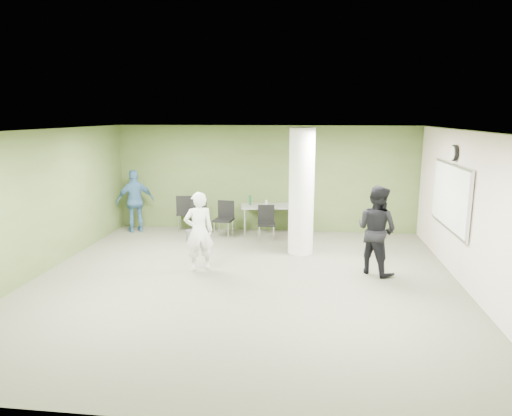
# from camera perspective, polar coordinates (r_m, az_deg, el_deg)

# --- Properties ---
(floor) EXTENTS (8.00, 8.00, 0.00)m
(floor) POSITION_cam_1_polar(r_m,az_deg,el_deg) (8.64, -1.52, -9.23)
(floor) COLOR #585845
(floor) RESTS_ON ground
(ceiling) EXTENTS (8.00, 8.00, 0.00)m
(ceiling) POSITION_cam_1_polar(r_m,az_deg,el_deg) (8.08, -1.63, 9.66)
(ceiling) COLOR white
(ceiling) RESTS_ON wall_back
(wall_back) EXTENTS (8.00, 2.80, 0.02)m
(wall_back) POSITION_cam_1_polar(r_m,az_deg,el_deg) (12.16, 1.18, 3.69)
(wall_back) COLOR #48592A
(wall_back) RESTS_ON floor
(wall_left) EXTENTS (0.02, 8.00, 2.80)m
(wall_left) POSITION_cam_1_polar(r_m,az_deg,el_deg) (9.67, -25.72, 0.48)
(wall_left) COLOR #48592A
(wall_left) RESTS_ON floor
(wall_right_cream) EXTENTS (0.02, 8.00, 2.80)m
(wall_right_cream) POSITION_cam_1_polar(r_m,az_deg,el_deg) (8.64, 25.71, -0.74)
(wall_right_cream) COLOR beige
(wall_right_cream) RESTS_ON floor
(column) EXTENTS (0.56, 0.56, 2.80)m
(column) POSITION_cam_1_polar(r_m,az_deg,el_deg) (10.13, 5.70, 2.03)
(column) COLOR silver
(column) RESTS_ON floor
(whiteboard) EXTENTS (0.05, 2.30, 1.30)m
(whiteboard) POSITION_cam_1_polar(r_m,az_deg,el_deg) (9.72, 23.10, 1.35)
(whiteboard) COLOR silver
(whiteboard) RESTS_ON wall_right_cream
(wall_clock) EXTENTS (0.06, 0.32, 0.32)m
(wall_clock) POSITION_cam_1_polar(r_m,az_deg,el_deg) (9.62, 23.51, 6.33)
(wall_clock) COLOR black
(wall_clock) RESTS_ON wall_right_cream
(folding_table) EXTENTS (1.71, 0.95, 1.02)m
(folding_table) POSITION_cam_1_polar(r_m,az_deg,el_deg) (11.81, 2.03, 0.11)
(folding_table) COLOR gray
(folding_table) RESTS_ON floor
(wastebasket) EXTENTS (0.24, 0.24, 0.27)m
(wastebasket) POSITION_cam_1_polar(r_m,az_deg,el_deg) (11.43, -8.14, -3.41)
(wastebasket) COLOR #4C4C4C
(wastebasket) RESTS_ON floor
(chair_back_left) EXTENTS (0.57, 0.57, 0.99)m
(chair_back_left) POSITION_cam_1_polar(r_m,az_deg,el_deg) (12.26, -8.73, -0.27)
(chair_back_left) COLOR black
(chair_back_left) RESTS_ON floor
(chair_back_right) EXTENTS (0.49, 0.49, 0.87)m
(chair_back_right) POSITION_cam_1_polar(r_m,az_deg,el_deg) (11.99, -7.08, -0.87)
(chair_back_right) COLOR black
(chair_back_right) RESTS_ON floor
(chair_table_left) EXTENTS (0.52, 0.52, 0.91)m
(chair_table_left) POSITION_cam_1_polar(r_m,az_deg,el_deg) (11.69, -3.96, -0.99)
(chair_table_left) COLOR black
(chair_table_left) RESTS_ON floor
(chair_table_right) EXTENTS (0.48, 0.48, 0.86)m
(chair_table_right) POSITION_cam_1_polar(r_m,az_deg,el_deg) (11.35, 1.29, -1.51)
(chair_table_right) COLOR black
(chair_table_right) RESTS_ON floor
(woman_white) EXTENTS (0.69, 0.59, 1.60)m
(woman_white) POSITION_cam_1_polar(r_m,az_deg,el_deg) (9.11, -7.16, -2.94)
(woman_white) COLOR white
(woman_white) RESTS_ON floor
(man_black) EXTENTS (1.07, 1.06, 1.74)m
(man_black) POSITION_cam_1_polar(r_m,az_deg,el_deg) (9.17, 14.82, -2.67)
(man_black) COLOR black
(man_black) RESTS_ON floor
(man_blue) EXTENTS (1.04, 0.86, 1.66)m
(man_blue) POSITION_cam_1_polar(r_m,az_deg,el_deg) (12.48, -14.84, 0.86)
(man_blue) COLOR #3B6892
(man_blue) RESTS_ON floor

